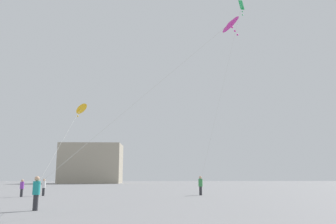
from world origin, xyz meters
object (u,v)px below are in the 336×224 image
Objects in this scene: person_in_purple at (22,187)px; person_in_green at (201,185)px; building_left_hall at (92,164)px; kite_emerald_delta at (240,15)px; person_in_teal at (36,192)px; person_in_white at (44,186)px; kite_amber_diamond at (81,109)px; kite_magenta_diamond at (228,25)px.

person_in_green is at bearing -3.28° from person_in_purple.
kite_emerald_delta is at bearing -71.69° from building_left_hall.
person_in_green is at bearing 88.16° from person_in_teal.
person_in_teal is at bearing -159.17° from person_in_green.
kite_amber_diamond reaches higher than person_in_white.
person_in_white is at bearing 153.36° from kite_emerald_delta.
person_in_green reaches higher than person_in_white.
person_in_purple is at bearing 127.50° from kite_amber_diamond.
kite_emerald_delta reaches higher than building_left_hall.
kite_emerald_delta reaches higher than kite_magenta_diamond.
person_in_teal is 13.76m from kite_magenta_diamond.
kite_amber_diamond is 0.39× the size of kite_emerald_delta.
person_in_green is at bearing 49.41° from kite_amber_diamond.
building_left_hall is (-11.61, 81.02, 4.53)m from person_in_teal.
person_in_purple is (-5.64, 13.15, -0.14)m from person_in_teal.
kite_emerald_delta is (11.88, 2.07, 8.23)m from kite_amber_diamond.
kite_amber_diamond is 0.33× the size of building_left_hall.
person_in_teal is at bearing -107.13° from kite_amber_diamond.
kite_magenta_diamond is (10.32, -2.01, 8.89)m from person_in_teal.
building_left_hall reaches higher than person_in_white.
person_in_green reaches higher than person_in_purple.
kite_amber_diamond reaches higher than person_in_green.
kite_amber_diamond is at bearing 122.52° from person_in_white.
building_left_hall reaches higher than kite_magenta_diamond.
kite_magenta_diamond reaches higher than person_in_teal.
person_in_white is at bearing 117.08° from kite_amber_diamond.
kite_emerald_delta reaches higher than person_in_white.
kite_emerald_delta is at bearing -31.37° from person_in_purple.
kite_amber_diamond is 14.60m from kite_emerald_delta.
kite_emerald_delta is (13.16, 6.20, 13.62)m from person_in_teal.
kite_emerald_delta is 1.29× the size of kite_magenta_diamond.
kite_amber_diamond is 77.97m from building_left_hall.
kite_amber_diamond is 0.50× the size of kite_magenta_diamond.
person_in_teal is at bearing -77.86° from person_in_purple.
kite_magenta_diamond is at bearing 136.14° from person_in_white.
person_in_purple is 2.27m from person_in_white.
person_in_teal is 19.93m from kite_emerald_delta.
kite_emerald_delta is at bearing -110.34° from person_in_green.
kite_magenta_diamond is (14.57, -16.94, 8.99)m from person_in_white.
person_in_purple is at bearing -84.98° from building_left_hall.
building_left_hall is (-7.36, 66.09, 4.64)m from person_in_white.
kite_amber_diamond is at bearing -164.39° from person_in_green.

